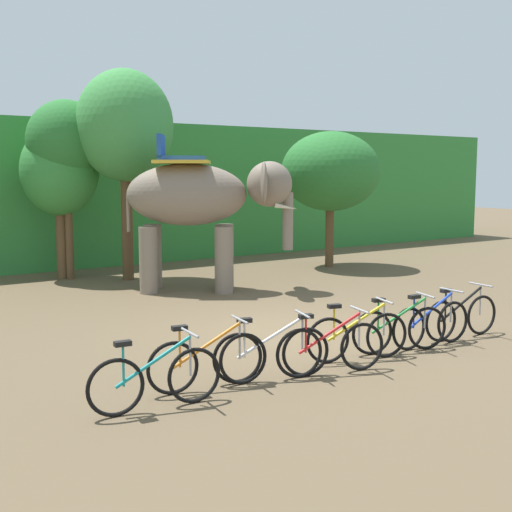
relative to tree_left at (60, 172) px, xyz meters
name	(u,v)px	position (x,y,z in m)	size (l,w,h in m)	color
ground_plane	(293,333)	(1.39, -8.50, -2.89)	(80.00, 80.00, 0.00)	brown
foliage_hedge	(60,192)	(1.39, 4.38, -0.67)	(36.00, 6.00, 4.45)	#338438
tree_left	(60,172)	(0.00, 0.00, 0.00)	(2.08, 2.08, 4.14)	brown
tree_far_right	(66,142)	(0.12, -0.24, 0.79)	(2.07, 2.07, 4.80)	brown
tree_right	(125,127)	(1.37, -1.24, 1.18)	(2.55, 2.55, 5.58)	brown
tree_center	(330,172)	(7.50, -2.40, 0.02)	(2.99, 2.99, 4.12)	brown
elephant	(201,201)	(2.19, -3.79, -0.69)	(4.00, 3.31, 3.78)	gray
bike_teal	(156,379)	(-2.37, -10.67, -2.50)	(1.71, 0.52, 0.92)	black
bike_orange	(208,361)	(-1.46, -10.37, -2.50)	(1.70, 0.52, 0.92)	black
bike_white	(272,353)	(-0.53, -10.52, -2.50)	(1.66, 0.64, 0.92)	black
bike_red	(331,348)	(0.33, -10.78, -2.50)	(1.67, 0.59, 0.92)	black
bike_yellow	(357,336)	(1.12, -10.48, -2.50)	(1.66, 0.63, 0.92)	black
bike_green	(400,329)	(2.01, -10.51, -2.50)	(1.66, 0.64, 0.92)	black
bike_blue	(431,323)	(2.71, -10.55, -2.50)	(1.71, 0.52, 0.92)	black
bike_black	(461,316)	(3.58, -10.47, -2.50)	(1.71, 0.52, 0.92)	black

